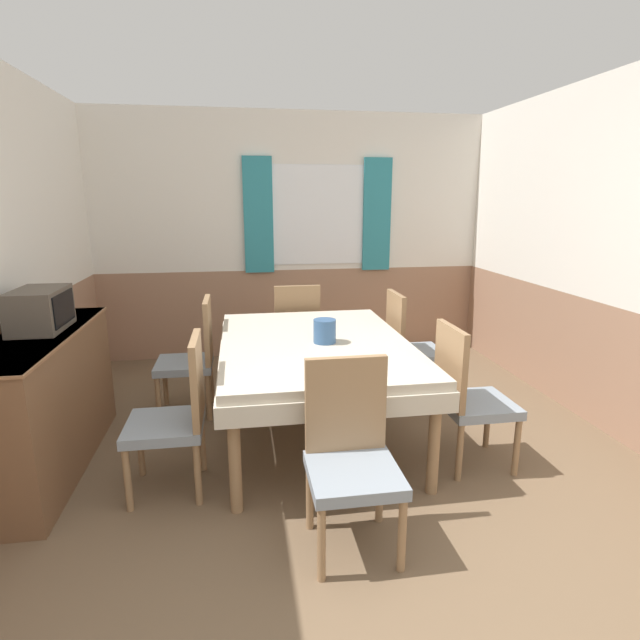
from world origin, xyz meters
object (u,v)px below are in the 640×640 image
object	(u,v)px
sideboard	(45,401)
chair_head_near	(351,452)
dining_table	(315,354)
chair_left_near	(177,412)
chair_right_near	(467,394)
tv	(40,310)
chair_right_far	(409,344)
chair_head_window	(296,330)
vase	(325,331)
chair_left_far	(193,354)

from	to	relation	value
sideboard	chair_head_near	bearing A→B (deg)	-29.68
dining_table	chair_head_near	xyz separation A→B (m)	(-0.00, -1.19, -0.14)
chair_left_near	chair_right_near	xyz separation A→B (m)	(1.81, 0.00, 0.00)
chair_left_near	chair_right_near	distance (m)	1.81
chair_left_near	sideboard	xyz separation A→B (m)	(-0.86, 0.39, -0.03)
chair_right_near	dining_table	bearing A→B (deg)	-122.13
dining_table	tv	distance (m)	1.81
chair_left_near	chair_right_near	world-z (taller)	same
chair_right_far	tv	world-z (taller)	tv
chair_right_far	chair_head_window	world-z (taller)	same
chair_head_window	sideboard	world-z (taller)	chair_head_window
chair_right_near	chair_head_window	bearing A→B (deg)	-152.74
dining_table	chair_right_near	xyz separation A→B (m)	(0.90, -0.57, -0.14)
sideboard	vase	bearing A→B (deg)	3.83
dining_table	chair_head_near	world-z (taller)	chair_head_near
chair_right_far	chair_right_near	size ratio (longest dim) A/B	1.00
chair_head_near	chair_left_far	size ratio (longest dim) A/B	1.00
chair_right_near	vase	size ratio (longest dim) A/B	5.67
chair_head_window	tv	bearing A→B (deg)	-144.62
chair_right_near	vase	world-z (taller)	chair_right_near
chair_left_near	vase	size ratio (longest dim) A/B	5.67
sideboard	chair_head_window	bearing A→B (deg)	37.73
dining_table	chair_head_near	bearing A→B (deg)	-90.00
chair_right_near	vase	bearing A→B (deg)	-121.20
chair_left_far	sideboard	bearing A→B (deg)	130.92
chair_right_far	chair_head_near	bearing A→B (deg)	-27.26
chair_right_far	vase	distance (m)	1.10
chair_head_near	sideboard	xyz separation A→B (m)	(-1.76, 1.01, -0.03)
chair_head_window	sideboard	xyz separation A→B (m)	(-1.76, -1.37, -0.03)
dining_table	chair_head_window	bearing A→B (deg)	90.00
sideboard	vase	world-z (taller)	sideboard
chair_head_near	chair_left_near	bearing A→B (deg)	-34.40
chair_left_near	chair_head_near	size ratio (longest dim) A/B	1.00
chair_head_near	tv	world-z (taller)	tv
tv	chair_head_near	bearing A→B (deg)	-32.46
chair_head_window	dining_table	bearing A→B (deg)	-90.00
chair_left_far	chair_right_near	bearing A→B (deg)	-122.13
chair_right_far	chair_right_near	world-z (taller)	same
chair_right_near	chair_left_far	bearing A→B (deg)	-122.13
chair_head_near	chair_head_window	world-z (taller)	same
tv	chair_head_window	bearing A→B (deg)	35.38
chair_left_far	sideboard	size ratio (longest dim) A/B	0.60
tv	chair_left_near	bearing A→B (deg)	-30.33
chair_left_far	vase	xyz separation A→B (m)	(0.96, -0.62, 0.32)
tv	chair_right_far	bearing A→B (deg)	13.35
chair_head_window	vase	bearing A→B (deg)	-87.16
chair_left_far	vase	size ratio (longest dim) A/B	5.67
chair_left_far	chair_left_near	bearing A→B (deg)	-180.00
chair_right_near	vase	xyz separation A→B (m)	(-0.84, 0.51, 0.32)
sideboard	vase	xyz separation A→B (m)	(1.83, 0.12, 0.35)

